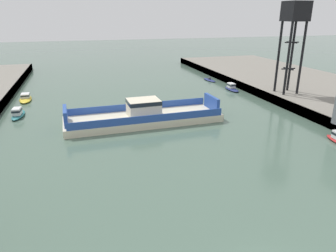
{
  "coord_description": "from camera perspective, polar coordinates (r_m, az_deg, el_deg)",
  "views": [
    {
      "loc": [
        -10.7,
        -12.9,
        15.78
      ],
      "look_at": [
        0.0,
        23.87,
        2.0
      ],
      "focal_mm": 33.25,
      "sensor_mm": 36.0,
      "label": 1
    }
  ],
  "objects": [
    {
      "name": "chain_ferry",
      "position": [
        47.95,
        -4.46,
        1.9
      ],
      "size": [
        24.02,
        7.63,
        3.66
      ],
      "color": "beige",
      "rests_on": "ground"
    },
    {
      "name": "moored_boat_mid_left",
      "position": [
        56.22,
        -25.83,
        2.08
      ],
      "size": [
        2.15,
        5.66,
        1.55
      ],
      "color": "#237075",
      "rests_on": "ground"
    },
    {
      "name": "moored_boat_mid_right",
      "position": [
        79.82,
        7.61,
        8.36
      ],
      "size": [
        2.04,
        5.33,
        0.88
      ],
      "color": "navy",
      "rests_on": "ground"
    },
    {
      "name": "moored_boat_far_left",
      "position": [
        70.33,
        11.57,
        6.9
      ],
      "size": [
        1.77,
        5.33,
        1.55
      ],
      "color": "navy",
      "rests_on": "ground"
    },
    {
      "name": "moored_boat_far_right",
      "position": [
        66.63,
        -24.66,
        4.69
      ],
      "size": [
        2.42,
        6.14,
        1.29
      ],
      "color": "yellow",
      "rests_on": "ground"
    },
    {
      "name": "crane_tower",
      "position": [
        62.62,
        22.22,
        17.56
      ],
      "size": [
        3.76,
        3.76,
        16.35
      ],
      "color": "black",
      "rests_on": "quay_right"
    }
  ]
}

